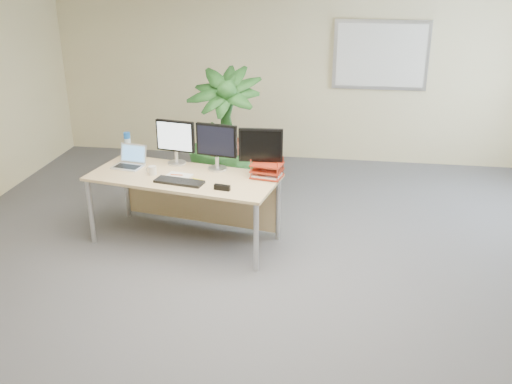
# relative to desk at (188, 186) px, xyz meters

# --- Properties ---
(floor) EXTENTS (8.00, 8.00, 0.00)m
(floor) POSITION_rel_desk_xyz_m (0.83, -1.18, -0.58)
(floor) COLOR #4D4D52
(floor) RESTS_ON ground
(back_wall) EXTENTS (7.00, 0.04, 2.70)m
(back_wall) POSITION_rel_desk_xyz_m (0.83, 2.82, 0.77)
(back_wall) COLOR beige
(back_wall) RESTS_ON floor
(whiteboard) EXTENTS (1.30, 0.04, 0.95)m
(whiteboard) POSITION_rel_desk_xyz_m (2.03, 2.79, 0.97)
(whiteboard) COLOR #BBBBC0
(whiteboard) RESTS_ON back_wall
(desk) EXTENTS (2.03, 1.14, 0.74)m
(desk) POSITION_rel_desk_xyz_m (0.00, 0.00, 0.00)
(desk) COLOR tan
(desk) RESTS_ON floor
(floor_plant) EXTENTS (0.95, 0.95, 1.50)m
(floor_plant) POSITION_rel_desk_xyz_m (0.23, 0.79, 0.17)
(floor_plant) COLOR #153B16
(floor_plant) RESTS_ON floor
(monitor_left) EXTENTS (0.43, 0.20, 0.48)m
(monitor_left) POSITION_rel_desk_xyz_m (-0.19, 0.24, 0.43)
(monitor_left) COLOR #B8B7BD
(monitor_left) RESTS_ON desk
(monitor_right) EXTENTS (0.44, 0.20, 0.49)m
(monitor_right) POSITION_rel_desk_xyz_m (0.28, 0.13, 0.44)
(monitor_right) COLOR #B8B7BD
(monitor_right) RESTS_ON desk
(monitor_dark) EXTENTS (0.44, 0.20, 0.49)m
(monitor_dark) POSITION_rel_desk_xyz_m (0.76, 0.03, 0.44)
(monitor_dark) COLOR #B8B7BD
(monitor_dark) RESTS_ON desk
(laptop) EXTENTS (0.35, 0.32, 0.22)m
(laptop) POSITION_rel_desk_xyz_m (-0.65, 0.10, 0.21)
(laptop) COLOR silver
(laptop) RESTS_ON desk
(keyboard) EXTENTS (0.51, 0.25, 0.03)m
(keyboard) POSITION_rel_desk_xyz_m (-0.00, -0.30, 0.17)
(keyboard) COLOR black
(keyboard) RESTS_ON desk
(coffee_mug) EXTENTS (0.12, 0.08, 0.09)m
(coffee_mug) POSITION_rel_desk_xyz_m (-0.34, -0.12, 0.20)
(coffee_mug) COLOR silver
(coffee_mug) RESTS_ON desk
(spiral_notebook) EXTENTS (0.29, 0.24, 0.01)m
(spiral_notebook) POSITION_rel_desk_xyz_m (-0.06, -0.13, 0.16)
(spiral_notebook) COLOR silver
(spiral_notebook) RESTS_ON desk
(orange_pen) EXTENTS (0.13, 0.01, 0.01)m
(orange_pen) POSITION_rel_desk_xyz_m (-0.08, -0.13, 0.17)
(orange_pen) COLOR #D84F18
(orange_pen) RESTS_ON spiral_notebook
(yellow_highlighter) EXTENTS (0.11, 0.06, 0.02)m
(yellow_highlighter) POSITION_rel_desk_xyz_m (0.16, -0.21, 0.16)
(yellow_highlighter) COLOR yellow
(yellow_highlighter) RESTS_ON desk
(water_bottle) EXTENTS (0.08, 0.08, 0.30)m
(water_bottle) POSITION_rel_desk_xyz_m (-0.76, 0.33, 0.30)
(water_bottle) COLOR silver
(water_bottle) RESTS_ON desk
(letter_tray) EXTENTS (0.34, 0.28, 0.14)m
(letter_tray) POSITION_rel_desk_xyz_m (0.83, -0.02, 0.22)
(letter_tray) COLOR maroon
(letter_tray) RESTS_ON desk
(stapler) EXTENTS (0.16, 0.07, 0.05)m
(stapler) POSITION_rel_desk_xyz_m (0.45, -0.42, 0.18)
(stapler) COLOR black
(stapler) RESTS_ON desk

